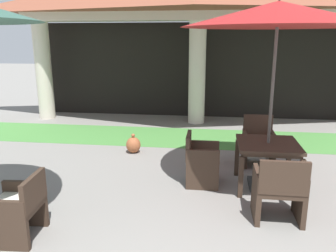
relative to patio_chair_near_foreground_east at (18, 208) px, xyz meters
name	(u,v)px	position (x,y,z in m)	size (l,w,h in m)	color
background_pavilion	(199,1)	(1.83, 6.23, 2.93)	(10.24, 2.79, 4.28)	beige
lawn_strip	(193,138)	(1.83, 4.55, -0.38)	(12.04, 1.72, 0.01)	#47843D
patio_chair_near_foreground_east	(18,208)	(0.00, 0.00, 0.00)	(0.60, 0.63, 0.80)	#38281E
patio_table_mid_left	(268,149)	(3.17, 1.88, 0.27)	(0.95, 0.95, 0.75)	#38281E
patio_umbrella_mid_left	(278,15)	(3.17, 1.88, 2.29)	(2.83, 2.83, 2.94)	#2D2D2D
patio_chair_mid_left_south	(279,190)	(3.18, 0.82, 0.05)	(0.63, 0.56, 0.91)	#38281E
patio_chair_mid_left_west	(201,160)	(2.12, 1.88, 0.02)	(0.54, 0.56, 0.85)	#38281E
patio_chair_mid_left_north	(258,143)	(3.17, 2.94, 0.03)	(0.58, 0.57, 0.92)	#38281E
terracotta_urn	(133,145)	(0.65, 3.28, -0.21)	(0.30, 0.30, 0.42)	#9E5633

